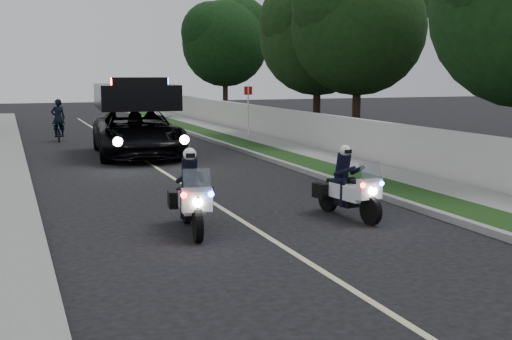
{
  "coord_description": "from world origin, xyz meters",
  "views": [
    {
      "loc": [
        -4.56,
        -11.1,
        3.12
      ],
      "look_at": [
        0.51,
        2.22,
        1.0
      ],
      "focal_mm": 46.1,
      "sensor_mm": 36.0,
      "label": 1
    }
  ],
  "objects": [
    {
      "name": "property_wall",
      "position": [
        7.1,
        10.0,
        0.75
      ],
      "size": [
        0.22,
        60.0,
        1.5
      ],
      "primitive_type": "cube",
      "color": "beige",
      "rests_on": "ground"
    },
    {
      "name": "cyclist",
      "position": [
        -2.36,
        19.93,
        0.0
      ],
      "size": [
        0.67,
        0.49,
        1.73
      ],
      "primitive_type": "imported",
      "rotation": [
        0.0,
        0.0,
        3.26
      ],
      "color": "black",
      "rests_on": "ground"
    },
    {
      "name": "police_moto_right",
      "position": [
        2.25,
        1.22,
        0.0
      ],
      "size": [
        0.9,
        1.93,
        1.58
      ],
      "primitive_type": null,
      "rotation": [
        0.0,
        0.0,
        0.14
      ],
      "color": "white",
      "rests_on": "ground"
    },
    {
      "name": "tree_right_e",
      "position": [
        9.82,
        32.71,
        0.0
      ],
      "size": [
        6.42,
        6.42,
        9.87
      ],
      "primitive_type": null,
      "rotation": [
        0.0,
        0.0,
        0.09
      ],
      "color": "black",
      "rests_on": "ground"
    },
    {
      "name": "tree_right_c",
      "position": [
        9.85,
        14.37,
        0.0
      ],
      "size": [
        6.51,
        6.51,
        9.79
      ],
      "primitive_type": null,
      "rotation": [
        0.0,
        0.0,
        0.11
      ],
      "color": "#163410",
      "rests_on": "ground"
    },
    {
      "name": "curb_right",
      "position": [
        4.1,
        10.0,
        0.07
      ],
      "size": [
        0.2,
        60.0,
        0.15
      ],
      "primitive_type": "cube",
      "color": "gray",
      "rests_on": "ground"
    },
    {
      "name": "curb_left",
      "position": [
        -4.1,
        10.0,
        0.07
      ],
      "size": [
        0.2,
        60.0,
        0.15
      ],
      "primitive_type": "cube",
      "color": "gray",
      "rests_on": "ground"
    },
    {
      "name": "grass_verge",
      "position": [
        4.8,
        10.0,
        0.08
      ],
      "size": [
        1.2,
        60.0,
        0.16
      ],
      "primitive_type": "cube",
      "color": "#193814",
      "rests_on": "ground"
    },
    {
      "name": "sidewalk_right",
      "position": [
        6.1,
        10.0,
        0.08
      ],
      "size": [
        1.4,
        60.0,
        0.16
      ],
      "primitive_type": "cube",
      "color": "gray",
      "rests_on": "ground"
    },
    {
      "name": "bicycle",
      "position": [
        -2.36,
        19.93,
        0.0
      ],
      "size": [
        0.63,
        1.6,
        0.82
      ],
      "primitive_type": "imported",
      "rotation": [
        0.0,
        0.0,
        -0.05
      ],
      "color": "black",
      "rests_on": "ground"
    },
    {
      "name": "sign_post",
      "position": [
        6.0,
        17.67,
        0.0
      ],
      "size": [
        0.41,
        0.41,
        2.56
      ],
      "primitive_type": null,
      "rotation": [
        0.0,
        0.0,
        -0.02
      ],
      "color": "#A00C0B",
      "rests_on": "ground"
    },
    {
      "name": "ground",
      "position": [
        0.0,
        0.0,
        0.0
      ],
      "size": [
        120.0,
        120.0,
        0.0
      ],
      "primitive_type": "plane",
      "color": "black",
      "rests_on": "ground"
    },
    {
      "name": "tree_right_d",
      "position": [
        9.54,
        17.67,
        0.0
      ],
      "size": [
        7.2,
        7.2,
        9.32
      ],
      "primitive_type": null,
      "rotation": [
        0.0,
        0.0,
        0.36
      ],
      "color": "#1A3A13",
      "rests_on": "ground"
    },
    {
      "name": "police_moto_left",
      "position": [
        -1.24,
        1.21,
        0.0
      ],
      "size": [
        0.93,
        2.03,
        1.66
      ],
      "primitive_type": null,
      "rotation": [
        0.0,
        0.0,
        -0.13
      ],
      "color": "silver",
      "rests_on": "ground"
    },
    {
      "name": "police_suv",
      "position": [
        0.0,
        13.46,
        0.0
      ],
      "size": [
        3.48,
        6.7,
        3.16
      ],
      "primitive_type": "imported",
      "rotation": [
        0.0,
        0.0,
        -0.07
      ],
      "color": "black",
      "rests_on": "ground"
    },
    {
      "name": "lane_marking",
      "position": [
        0.0,
        10.0,
        0.0
      ],
      "size": [
        0.12,
        50.0,
        0.01
      ],
      "primitive_type": "cube",
      "color": "#BFB78C",
      "rests_on": "ground"
    }
  ]
}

